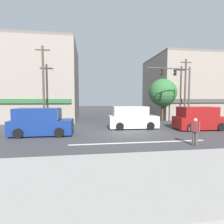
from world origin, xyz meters
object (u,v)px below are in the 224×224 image
object	(u,v)px
street_tree	(163,93)
van_parked_curbside	(41,123)
utility_pole_near_left	(44,85)
pedestrian_foreground_with_bag	(195,130)
van_waiting_far	(132,118)
traffic_light_mast	(181,86)
van_crossing_rightbound	(199,119)
utility_pole_far_right	(185,90)

from	to	relation	value
street_tree	van_parked_curbside	size ratio (longest dim) A/B	1.18
utility_pole_near_left	pedestrian_foreground_with_bag	world-z (taller)	utility_pole_near_left
van_waiting_far	van_parked_curbside	world-z (taller)	same
traffic_light_mast	pedestrian_foreground_with_bag	world-z (taller)	traffic_light_mast
van_crossing_rightbound	utility_pole_far_right	bearing A→B (deg)	71.30
utility_pole_far_right	van_crossing_rightbound	world-z (taller)	utility_pole_far_right
van_crossing_rightbound	pedestrian_foreground_with_bag	xyz separation A→B (m)	(-3.81, -5.09, -0.05)
van_parked_curbside	van_crossing_rightbound	bearing A→B (deg)	2.61
van_crossing_rightbound	pedestrian_foreground_with_bag	distance (m)	6.35
street_tree	utility_pole_far_right	size ratio (longest dim) A/B	0.71
utility_pole_near_left	traffic_light_mast	bearing A→B (deg)	-6.03
van_parked_curbside	pedestrian_foreground_with_bag	size ratio (longest dim) A/B	2.78
van_waiting_far	pedestrian_foreground_with_bag	world-z (taller)	van_waiting_far
van_parked_curbside	van_crossing_rightbound	size ratio (longest dim) A/B	1.00
traffic_light_mast	van_waiting_far	xyz separation A→B (m)	(-5.47, -0.97, -3.17)
utility_pole_near_left	utility_pole_far_right	world-z (taller)	utility_pole_near_left
pedestrian_foreground_with_bag	utility_pole_near_left	bearing A→B (deg)	139.70
street_tree	van_crossing_rightbound	bearing A→B (deg)	-86.72
van_crossing_rightbound	utility_pole_near_left	bearing A→B (deg)	164.55
traffic_light_mast	pedestrian_foreground_with_bag	bearing A→B (deg)	-113.80
utility_pole_far_right	van_crossing_rightbound	xyz separation A→B (m)	(-1.91, -5.63, -3.01)
traffic_light_mast	van_waiting_far	bearing A→B (deg)	-169.99
traffic_light_mast	pedestrian_foreground_with_bag	xyz separation A→B (m)	(-3.36, -7.62, -3.22)
street_tree	utility_pole_near_left	xyz separation A→B (m)	(-14.14, -3.01, 0.55)
street_tree	pedestrian_foreground_with_bag	xyz separation A→B (m)	(-3.40, -12.12, -2.72)
van_waiting_far	van_crossing_rightbound	distance (m)	6.12
street_tree	utility_pole_near_left	world-z (taller)	utility_pole_near_left
utility_pole_far_right	van_parked_curbside	xyz separation A→B (m)	(-15.64, -6.25, -3.01)
van_parked_curbside	van_waiting_far	bearing A→B (deg)	15.64
pedestrian_foreground_with_bag	street_tree	bearing A→B (deg)	74.32
utility_pole_near_left	utility_pole_far_right	xyz separation A→B (m)	(16.45, 1.61, -0.21)
street_tree	traffic_light_mast	world-z (taller)	traffic_light_mast
traffic_light_mast	van_parked_curbside	size ratio (longest dim) A/B	1.34
utility_pole_near_left	van_crossing_rightbound	bearing A→B (deg)	-15.45
utility_pole_far_right	pedestrian_foreground_with_bag	bearing A→B (deg)	-118.06
traffic_light_mast	van_crossing_rightbound	distance (m)	4.08
street_tree	traffic_light_mast	bearing A→B (deg)	-90.54
utility_pole_near_left	pedestrian_foreground_with_bag	size ratio (longest dim) A/B	4.87
street_tree	traffic_light_mast	xyz separation A→B (m)	(-0.04, -4.50, 0.51)
street_tree	van_parked_curbside	bearing A→B (deg)	-150.13
van_parked_curbside	pedestrian_foreground_with_bag	world-z (taller)	van_parked_curbside
utility_pole_near_left	pedestrian_foreground_with_bag	xyz separation A→B (m)	(10.74, -9.11, -3.27)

